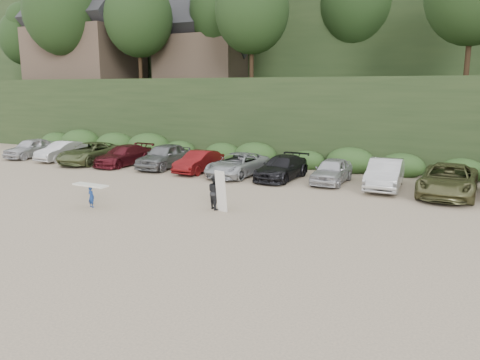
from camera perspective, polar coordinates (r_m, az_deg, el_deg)
The scene contains 5 objects.
ground at distance 19.45m, azimuth -8.98°, elevation -4.84°, with size 120.00×120.00×0.00m, color tan.
hillside_backdrop at distance 52.69m, azimuth 14.39°, elevation 17.34°, with size 90.00×41.50×28.00m.
parked_cars at distance 27.89m, azimuth 2.84°, elevation 1.74°, with size 39.57×5.91×1.64m.
child_surfer at distance 22.10m, azimuth -17.72°, elevation -1.36°, with size 1.78×0.56×1.06m.
adult_surfer at distance 20.72m, azimuth -2.97°, elevation -1.46°, with size 1.22×0.97×1.82m.
Camera 1 is at (10.81, -15.25, 5.35)m, focal length 35.00 mm.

